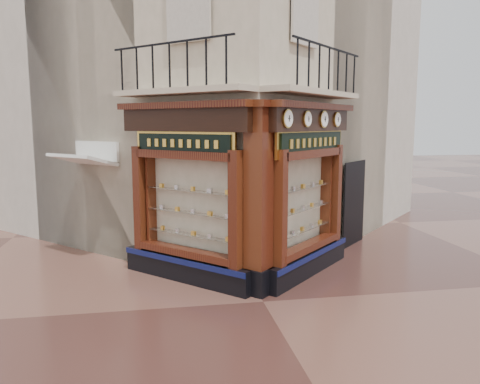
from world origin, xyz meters
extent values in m
plane|color=#462621|center=(0.00, 0.00, 0.00)|extent=(80.00, 80.00, 0.00)
cube|color=beige|center=(0.00, 6.16, 6.00)|extent=(11.31, 11.31, 12.00)
cube|color=beige|center=(-2.47, 8.63, 5.50)|extent=(11.31, 11.31, 11.00)
cube|color=beige|center=(2.47, 8.63, 5.50)|extent=(11.31, 11.31, 11.00)
cube|color=black|center=(-1.44, 1.54, 0.28)|extent=(2.72, 2.72, 0.55)
cube|color=#0D1242|center=(-1.57, 1.41, 0.49)|extent=(2.50, 2.50, 0.12)
cube|color=#360F09|center=(-0.45, 0.55, 1.77)|extent=(0.37, 0.37, 2.45)
cube|color=#360F09|center=(-2.43, 2.53, 1.77)|extent=(0.37, 0.37, 2.45)
cube|color=beige|center=(-1.20, 1.77, 1.75)|extent=(1.80, 1.80, 2.10)
cube|color=black|center=(-1.42, 1.55, 3.60)|extent=(2.69, 2.69, 0.50)
cube|color=#360F09|center=(-1.47, 1.50, 3.91)|extent=(2.86, 2.86, 0.14)
cube|color=black|center=(1.44, 1.54, 0.28)|extent=(2.72, 2.72, 0.55)
cube|color=#0D1242|center=(1.57, 1.41, 0.49)|extent=(2.50, 2.50, 0.12)
cube|color=#360F09|center=(0.45, 0.55, 1.77)|extent=(0.37, 0.37, 2.45)
cube|color=#360F09|center=(2.43, 2.53, 1.77)|extent=(0.37, 0.37, 2.45)
cube|color=beige|center=(1.20, 1.77, 1.75)|extent=(1.80, 1.80, 2.10)
cube|color=black|center=(1.42, 1.55, 3.60)|extent=(2.69, 2.69, 0.50)
cube|color=#360F09|center=(1.47, 1.50, 3.91)|extent=(2.86, 2.86, 0.14)
cube|color=black|center=(0.00, 0.50, 0.28)|extent=(0.78, 0.78, 0.55)
cube|color=#360F09|center=(0.00, 0.50, 2.20)|extent=(0.64, 0.64, 3.50)
cube|color=#360F09|center=(0.00, 0.50, 3.91)|extent=(0.85, 0.85, 0.14)
cube|color=beige|center=(-1.48, 1.49, 4.20)|extent=(2.97, 2.97, 0.12)
cube|color=black|center=(-1.72, 1.26, 5.15)|extent=(2.36, 2.36, 0.04)
cube|color=beige|center=(1.48, 1.49, 4.20)|extent=(2.97, 2.97, 0.12)
cube|color=black|center=(1.72, 1.26, 5.15)|extent=(2.36, 2.36, 0.04)
cylinder|color=#B7923D|center=(0.58, 0.49, 3.62)|extent=(0.31, 0.31, 0.38)
cylinder|color=white|center=(0.60, 0.47, 3.62)|extent=(0.25, 0.25, 0.33)
cube|color=black|center=(0.61, 0.46, 3.62)|extent=(0.02, 0.02, 0.13)
cube|color=black|center=(0.61, 0.46, 3.62)|extent=(0.08, 0.08, 0.01)
cylinder|color=#B7923D|center=(1.19, 1.10, 3.62)|extent=(0.28, 0.28, 0.35)
cylinder|color=white|center=(1.21, 1.07, 3.62)|extent=(0.23, 0.23, 0.30)
cube|color=black|center=(1.22, 1.06, 3.62)|extent=(0.02, 0.02, 0.12)
cube|color=black|center=(1.22, 1.06, 3.62)|extent=(0.07, 0.07, 0.01)
cylinder|color=#B7923D|center=(1.78, 1.68, 3.62)|extent=(0.31, 0.31, 0.39)
cylinder|color=white|center=(1.80, 1.66, 3.62)|extent=(0.25, 0.25, 0.34)
cube|color=black|center=(1.81, 1.65, 3.62)|extent=(0.02, 0.02, 0.13)
cube|color=black|center=(1.81, 1.65, 3.62)|extent=(0.08, 0.08, 0.01)
cylinder|color=#B7923D|center=(2.31, 2.21, 3.62)|extent=(0.29, 0.29, 0.36)
cylinder|color=white|center=(2.33, 2.19, 3.62)|extent=(0.23, 0.23, 0.31)
cube|color=black|center=(2.34, 2.18, 3.62)|extent=(0.02, 0.02, 0.12)
cube|color=black|center=(2.34, 2.18, 3.62)|extent=(0.07, 0.07, 0.01)
cube|color=gold|center=(-1.45, 1.53, 3.10)|extent=(2.02, 2.02, 0.54)
cube|color=black|center=(-1.48, 1.50, 3.10)|extent=(1.89, 1.89, 0.41)
cube|color=gold|center=(1.45, 1.53, 3.10)|extent=(2.28, 2.28, 0.61)
cube|color=black|center=(1.48, 1.50, 3.10)|extent=(2.13, 2.13, 0.46)
camera|label=1|loc=(-2.00, -8.69, 3.51)|focal=35.00mm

